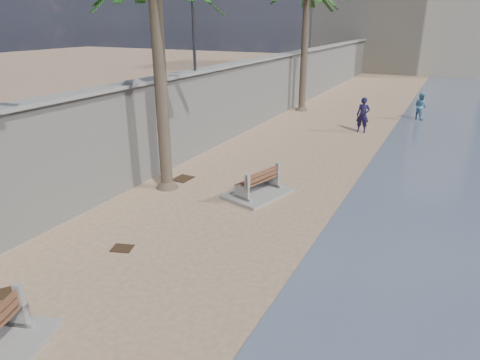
% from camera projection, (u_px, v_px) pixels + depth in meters
% --- Properties ---
extents(seawall, '(0.45, 70.00, 3.50)m').
position_uv_depth(seawall, '(268.00, 89.00, 25.17)').
color(seawall, gray).
rests_on(seawall, ground_plane).
extents(wall_cap, '(0.80, 70.00, 0.12)m').
position_uv_depth(wall_cap, '(268.00, 58.00, 24.54)').
color(wall_cap, gray).
rests_on(wall_cap, seawall).
extents(end_building, '(18.00, 12.00, 14.00)m').
position_uv_depth(end_building, '(405.00, 6.00, 48.75)').
color(end_building, '#B7AA93').
rests_on(end_building, ground_plane).
extents(bench_far, '(2.02, 2.51, 0.92)m').
position_uv_depth(bench_far, '(258.00, 184.00, 14.40)').
color(bench_far, gray).
rests_on(bench_far, ground_plane).
extents(person_a, '(0.76, 0.52, 2.11)m').
position_uv_depth(person_a, '(363.00, 113.00, 22.31)').
color(person_a, '#161334').
rests_on(person_a, ground_plane).
extents(person_b, '(1.06, 1.02, 1.74)m').
position_uv_depth(person_b, '(421.00, 105.00, 25.30)').
color(person_b, '#5387AC').
rests_on(person_b, ground_plane).
extents(debris_c, '(0.64, 0.78, 0.03)m').
position_uv_depth(debris_c, '(183.00, 179.00, 16.03)').
color(debris_c, '#382616').
rests_on(debris_c, ground_plane).
extents(debris_d, '(0.63, 0.57, 0.03)m').
position_uv_depth(debris_d, '(122.00, 248.00, 11.14)').
color(debris_d, '#382616').
rests_on(debris_d, ground_plane).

